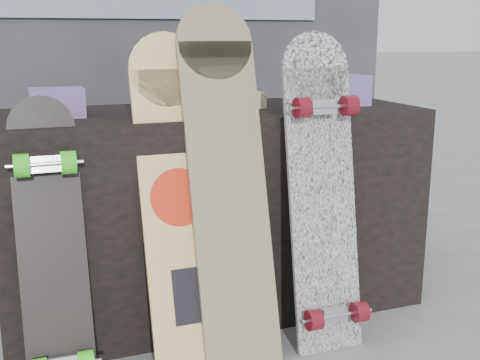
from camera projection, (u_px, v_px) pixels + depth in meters
name	position (u px, v px, depth m)	size (l,w,h in m)	color
vendor_table	(213.00, 210.00, 2.38)	(1.60, 0.60, 0.80)	black
booth	(159.00, 29.00, 2.99)	(2.40, 0.22, 2.20)	#323136
merch_box_purple	(57.00, 103.00, 2.06)	(0.18, 0.12, 0.10)	#5A366F
merch_box_small	(348.00, 90.00, 2.42)	(0.14, 0.14, 0.12)	#5A366F
merch_box_flat	(235.00, 100.00, 2.32)	(0.22, 0.10, 0.06)	#D1B78C
longboard_geisha	(178.00, 192.00, 1.96)	(0.25, 0.34, 1.09)	beige
longboard_celtic	(227.00, 173.00, 2.00)	(0.26, 0.36, 1.19)	beige
longboard_cascadia	(323.00, 188.00, 2.06)	(0.25, 0.28, 1.09)	white
skateboard_dark	(52.00, 244.00, 1.82)	(0.20, 0.33, 0.90)	black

